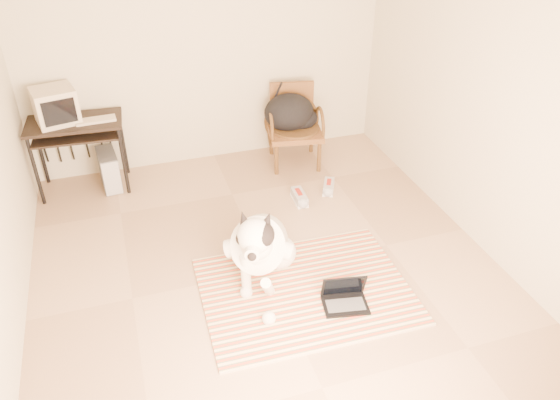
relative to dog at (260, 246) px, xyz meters
name	(u,v)px	position (x,y,z in m)	size (l,w,h in m)	color
floor	(267,270)	(0.08, 0.09, -0.35)	(4.50, 4.50, 0.00)	tan
wall_back	(206,45)	(0.08, 2.34, 1.00)	(4.50, 4.50, 0.00)	beige
wall_front	(417,355)	(0.08, -2.16, 1.00)	(4.50, 4.50, 0.00)	beige
wall_right	(491,100)	(2.08, 0.09, 1.00)	(4.50, 4.50, 0.00)	beige
rug	(305,290)	(0.31, -0.27, -0.34)	(1.76, 1.37, 0.02)	#DA482A
dog	(260,246)	(0.00, 0.00, 0.00)	(0.67, 1.21, 0.89)	white
laptop	(345,297)	(0.56, -0.52, -0.27)	(0.40, 0.32, 0.25)	black
computer_desk	(76,131)	(-1.39, 2.03, 0.33)	(0.99, 0.59, 0.79)	black
crt_monitor	(55,106)	(-1.53, 2.06, 0.62)	(0.47, 0.46, 0.35)	#BCAD94
desk_keyboard	(96,120)	(-1.17, 1.96, 0.45)	(0.39, 0.15, 0.03)	#BCAD94
pc_tower	(109,170)	(-1.14, 1.99, -0.15)	(0.22, 0.45, 0.41)	#4B4B4D
rattan_chair	(294,126)	(0.97, 1.93, 0.10)	(0.68, 0.67, 0.90)	brown
backpack	(291,113)	(0.93, 1.94, 0.25)	(0.61, 0.47, 0.42)	black
sneaker_left	(299,197)	(0.73, 1.06, -0.31)	(0.13, 0.30, 0.10)	silver
sneaker_right	(329,187)	(1.11, 1.16, -0.31)	(0.22, 0.30, 0.10)	silver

